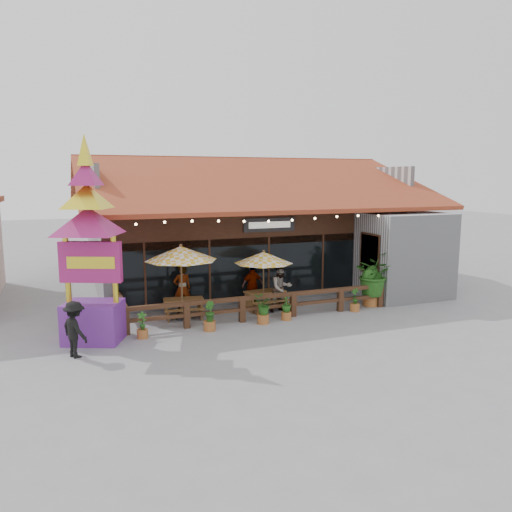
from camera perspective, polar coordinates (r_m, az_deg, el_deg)
name	(u,v)px	position (r m, az deg, el deg)	size (l,w,h in m)	color
ground	(299,312)	(19.26, 4.95, -6.35)	(100.00, 100.00, 0.00)	gray
restaurant_building	(246,236)	(24.94, -1.15, 2.34)	(15.50, 14.73, 6.09)	#B5B5BA
patio_railing	(246,303)	(18.01, -1.12, -5.38)	(10.00, 2.60, 0.92)	#492E1A
umbrella_left	(181,254)	(17.86, -8.57, 0.27)	(2.77, 2.77, 2.76)	brown
umbrella_right	(264,258)	(18.86, 0.86, -0.21)	(2.96, 2.96, 2.37)	brown
picnic_table_left	(184,305)	(18.53, -8.28, -5.53)	(1.60, 1.43, 0.70)	brown
picnic_table_right	(265,297)	(19.39, 1.03, -4.69)	(1.67, 1.48, 0.74)	brown
thai_sign_tower	(89,226)	(15.90, -18.58, 3.22)	(3.31, 3.31, 6.84)	#652589
tropical_plant	(371,275)	(20.30, 13.05, -2.11)	(1.89, 2.00, 2.20)	#975829
diner_a	(182,289)	(19.03, -8.42, -3.73)	(0.68, 0.44, 1.85)	#3C2013
diner_b	(281,288)	(19.01, 2.88, -3.66)	(0.90, 0.70, 1.85)	#3C2013
diner_c	(252,285)	(19.86, -0.42, -3.32)	(1.00, 0.42, 1.70)	#3C2013
pedestrian	(75,329)	(15.19, -19.99, -7.88)	(1.05, 0.61, 1.63)	black
planter_a	(142,327)	(16.44, -12.87, -7.93)	(0.35, 0.35, 0.86)	#975829
planter_b	(209,317)	(16.85, -5.34, -7.01)	(0.41, 0.41, 1.00)	#975829
planter_c	(263,308)	(17.52, 0.81, -5.95)	(0.66, 0.58, 1.01)	#975829
planter_d	(286,308)	(18.04, 3.49, -5.98)	(0.48, 0.48, 0.90)	#975829
planter_e	(355,301)	(19.54, 11.23, -5.12)	(0.37, 0.38, 0.90)	#975829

